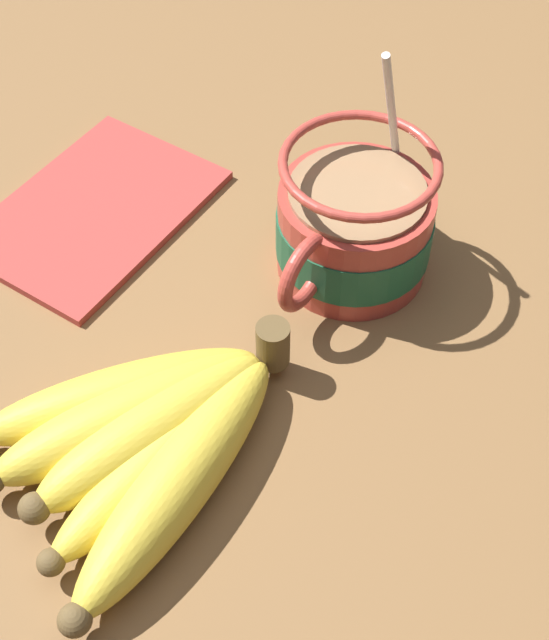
{
  "coord_description": "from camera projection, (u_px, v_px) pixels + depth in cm",
  "views": [
    {
      "loc": [
        31.35,
        17.94,
        47.39
      ],
      "look_at": [
        4.87,
        -0.36,
        7.81
      ],
      "focal_mm": 50.0,
      "sensor_mm": 36.0,
      "label": 1
    }
  ],
  "objects": [
    {
      "name": "coffee_mug",
      "position": [
        353.0,
        227.0,
        0.56
      ],
      "size": [
        14.86,
        9.96,
        15.3
      ],
      "color": "#B23D33",
      "rests_on": "table"
    },
    {
      "name": "table",
      "position": [
        321.0,
        332.0,
        0.58
      ],
      "size": [
        96.66,
        96.66,
        3.86
      ],
      "color": "brown",
      "rests_on": "ground"
    },
    {
      "name": "banana_bunch",
      "position": [
        149.0,
        436.0,
        0.49
      ],
      "size": [
        20.24,
        14.69,
        4.16
      ],
      "color": "brown",
      "rests_on": "table"
    },
    {
      "name": "napkin",
      "position": [
        95.0,
        211.0,
        0.62
      ],
      "size": [
        16.91,
        12.02,
        0.6
      ],
      "color": "#A33833",
      "rests_on": "table"
    }
  ]
}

